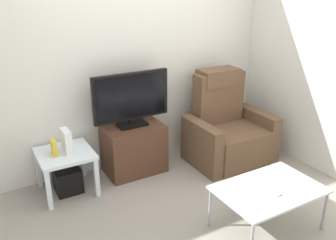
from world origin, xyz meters
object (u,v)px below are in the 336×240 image
object	(u,v)px
book_upright	(54,148)
recliner_armchair	(227,130)
tv_stand	(134,149)
television	(131,98)
coffee_table	(269,191)
subwoofer_box	(68,180)
cell_phone	(272,192)
side_table	(65,158)
game_console	(67,141)

from	to	relation	value
book_upright	recliner_armchair	bearing A→B (deg)	-5.41
tv_stand	television	distance (m)	0.59
coffee_table	book_upright	bearing A→B (deg)	135.28
subwoofer_box	cell_phone	xyz separation A→B (m)	(1.34, -1.53, 0.28)
coffee_table	tv_stand	bearing A→B (deg)	110.91
television	subwoofer_box	world-z (taller)	television
side_table	book_upright	size ratio (longest dim) A/B	3.33
cell_phone	game_console	bearing A→B (deg)	122.25
subwoofer_box	coffee_table	bearing A→B (deg)	-47.14
side_table	coffee_table	size ratio (longest dim) A/B	0.60
tv_stand	subwoofer_box	world-z (taller)	tv_stand
tv_stand	television	xyz separation A→B (m)	(-0.00, 0.02, 0.59)
tv_stand	cell_phone	xyz separation A→B (m)	(0.56, -1.58, 0.13)
book_upright	coffee_table	distance (m)	2.07
side_table	game_console	xyz separation A→B (m)	(0.04, 0.01, 0.19)
cell_phone	coffee_table	bearing A→B (deg)	60.89
television	side_table	size ratio (longest dim) A/B	1.61
tv_stand	game_console	distance (m)	0.80
coffee_table	cell_phone	size ratio (longest dim) A/B	6.00
side_table	game_console	world-z (taller)	game_console
tv_stand	recliner_armchair	xyz separation A→B (m)	(1.12, -0.26, 0.09)
tv_stand	coffee_table	distance (m)	1.63
television	cell_phone	size ratio (longest dim) A/B	5.81
side_table	coffee_table	world-z (taller)	side_table
side_table	cell_phone	xyz separation A→B (m)	(1.34, -1.53, 0.03)
book_upright	coffee_table	world-z (taller)	book_upright
book_upright	tv_stand	bearing A→B (deg)	4.45
subwoofer_box	book_upright	world-z (taller)	book_upright
side_table	subwoofer_box	distance (m)	0.25
recliner_armchair	coffee_table	size ratio (longest dim) A/B	1.20
recliner_armchair	cell_phone	bearing A→B (deg)	-110.25
book_upright	coffee_table	size ratio (longest dim) A/B	0.18
side_table	book_upright	bearing A→B (deg)	-168.69
game_console	recliner_armchair	bearing A→B (deg)	-6.70
television	coffee_table	world-z (taller)	television
coffee_table	cell_phone	bearing A→B (deg)	-111.02
television	side_table	world-z (taller)	television
subwoofer_box	game_console	size ratio (longest dim) A/B	1.14
television	book_upright	size ratio (longest dim) A/B	5.38
coffee_table	game_console	bearing A→B (deg)	131.93
television	recliner_armchair	world-z (taller)	television
tv_stand	recliner_armchair	distance (m)	1.16
recliner_armchair	book_upright	bearing A→B (deg)	177.57
television	side_table	xyz separation A→B (m)	(-0.78, -0.07, -0.49)
subwoofer_box	coffee_table	xyz separation A→B (m)	(1.37, -1.47, 0.25)
game_console	cell_phone	size ratio (longest dim) A/B	1.53
television	subwoofer_box	xyz separation A→B (m)	(-0.78, -0.07, -0.74)
subwoofer_box	side_table	bearing A→B (deg)	90.00
side_table	book_upright	distance (m)	0.18
tv_stand	cell_phone	world-z (taller)	tv_stand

